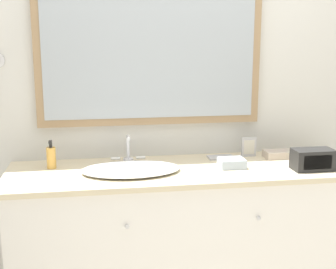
# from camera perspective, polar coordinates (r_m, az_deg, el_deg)

# --- Properties ---
(wall_back) EXTENTS (8.00, 0.18, 2.55)m
(wall_back) POSITION_cam_1_polar(r_m,az_deg,el_deg) (2.91, 0.64, 6.02)
(wall_back) COLOR silver
(wall_back) RESTS_ON ground_plane
(vanity_counter) EXTENTS (2.00, 0.61, 0.84)m
(vanity_counter) POSITION_cam_1_polar(r_m,az_deg,el_deg) (2.83, 1.88, -12.31)
(vanity_counter) COLOR white
(vanity_counter) RESTS_ON ground_plane
(sink_basin) EXTENTS (0.55, 0.39, 0.17)m
(sink_basin) POSITION_cam_1_polar(r_m,az_deg,el_deg) (2.61, -4.56, -4.16)
(sink_basin) COLOR white
(sink_basin) RESTS_ON vanity_counter
(soap_bottle) EXTENTS (0.05, 0.05, 0.16)m
(soap_bottle) POSITION_cam_1_polar(r_m,az_deg,el_deg) (2.74, -14.05, -2.68)
(soap_bottle) COLOR gold
(soap_bottle) RESTS_ON vanity_counter
(appliance_box) EXTENTS (0.23, 0.12, 0.12)m
(appliance_box) POSITION_cam_1_polar(r_m,az_deg,el_deg) (2.76, 17.26, -2.93)
(appliance_box) COLOR black
(appliance_box) RESTS_ON vanity_counter
(picture_frame) EXTENTS (0.09, 0.01, 0.12)m
(picture_frame) POSITION_cam_1_polar(r_m,az_deg,el_deg) (2.96, 9.82, -1.50)
(picture_frame) COLOR #B2B2B7
(picture_frame) RESTS_ON vanity_counter
(hand_towel_near_sink) EXTENTS (0.14, 0.12, 0.05)m
(hand_towel_near_sink) POSITION_cam_1_polar(r_m,az_deg,el_deg) (2.71, 7.77, -3.46)
(hand_towel_near_sink) COLOR #A8B7C6
(hand_towel_near_sink) RESTS_ON vanity_counter
(hand_towel_far_corner) EXTENTS (0.20, 0.11, 0.04)m
(hand_towel_far_corner) POSITION_cam_1_polar(r_m,az_deg,el_deg) (2.98, 13.55, -2.34)
(hand_towel_far_corner) COLOR #B7A899
(hand_towel_far_corner) RESTS_ON vanity_counter
(metal_tray) EXTENTS (0.16, 0.10, 0.01)m
(metal_tray) POSITION_cam_1_polar(r_m,az_deg,el_deg) (2.91, 6.44, -2.77)
(metal_tray) COLOR #ADADB2
(metal_tray) RESTS_ON vanity_counter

